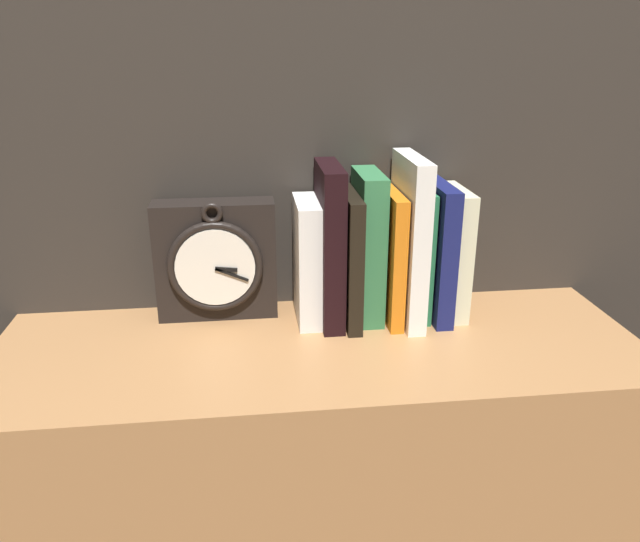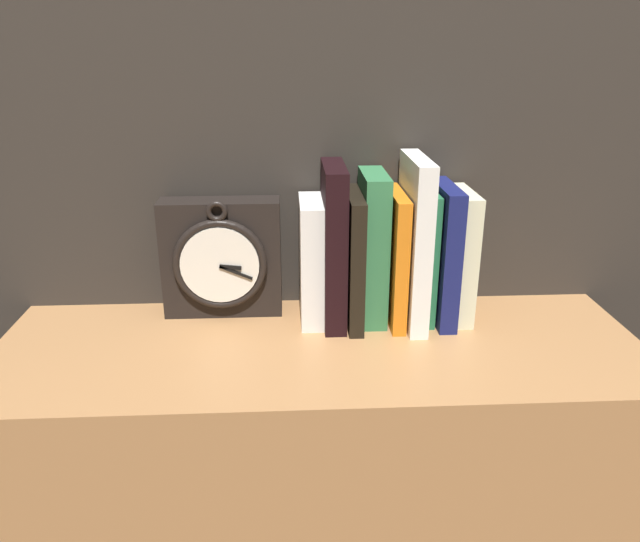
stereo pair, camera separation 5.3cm
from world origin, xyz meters
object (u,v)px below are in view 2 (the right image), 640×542
book_slot5_white (414,242)px  book_slot6_green (427,254)px  book_slot8_cream (459,255)px  book_slot1_black (334,245)px  clock (222,258)px  book_slot7_navy (443,253)px  book_slot2_black (353,259)px  book_slot3_green (372,247)px  book_slot4_orange (395,257)px  book_slot0_white (311,261)px

book_slot5_white → book_slot6_green: size_ratio=1.25×
book_slot8_cream → book_slot1_black: bearing=-177.9°
clock → book_slot7_navy: size_ratio=0.91×
book_slot1_black → book_slot7_navy: 0.17m
book_slot2_black → book_slot6_green: (0.12, 0.01, 0.00)m
book_slot1_black → book_slot2_black: 0.04m
clock → book_slot2_black: 0.21m
book_slot3_green → book_slot4_orange: book_slot3_green is taller
book_slot0_white → clock: bearing=169.8°
book_slot2_black → book_slot4_orange: 0.06m
book_slot0_white → book_slot8_cream: 0.23m
book_slot1_black → book_slot6_green: bearing=3.3°
book_slot1_black → book_slot7_navy: (0.17, -0.00, -0.02)m
book_slot1_black → book_slot3_green: (0.06, 0.01, -0.01)m
clock → book_slot8_cream: book_slot8_cream is taller
clock → book_slot1_black: size_ratio=0.79×
book_slot6_green → book_slot7_navy: 0.02m
clock → book_slot4_orange: size_ratio=0.95×
book_slot6_green → book_slot8_cream: size_ratio=1.01×
clock → book_slot5_white: bearing=-7.9°
book_slot1_black → book_slot2_black: bearing=-6.3°
book_slot7_navy → book_slot8_cream: (0.03, 0.01, -0.01)m
book_slot0_white → book_slot4_orange: book_slot4_orange is taller
book_slot3_green → book_slot7_navy: 0.11m
book_slot8_cream → book_slot4_orange: bearing=-175.1°
book_slot1_black → book_slot6_green: 0.15m
book_slot2_black → book_slot0_white: bearing=169.8°
clock → book_slot3_green: bearing=-6.1°
book_slot3_green → book_slot8_cream: book_slot3_green is taller
book_slot1_black → book_slot5_white: bearing=-3.6°
book_slot5_white → book_slot6_green: (0.02, 0.02, -0.03)m
book_slot0_white → book_slot4_orange: bearing=-4.4°
book_slot2_black → book_slot5_white: (0.09, -0.00, 0.03)m
book_slot5_white → book_slot8_cream: (0.08, 0.01, -0.03)m
book_slot3_green → book_slot5_white: (0.06, -0.02, 0.01)m
book_slot2_black → book_slot3_green: 0.04m
book_slot7_navy → book_slot2_black: bearing=-179.0°
book_slot1_black → book_slot4_orange: (0.09, -0.00, -0.02)m
clock → book_slot6_green: bearing=-4.5°
book_slot2_black → book_slot3_green: book_slot3_green is taller
book_slot5_white → book_slot1_black: bearing=176.4°
clock → book_slot8_cream: (0.37, -0.03, 0.01)m
clock → book_slot5_white: 0.30m
book_slot3_green → book_slot0_white: bearing=179.9°
clock → book_slot3_green: book_slot3_green is taller
book_slot3_green → book_slot6_green: size_ratio=1.13×
clock → book_slot0_white: bearing=-10.2°
clock → book_slot8_cream: bearing=-4.0°
book_slot2_black → book_slot5_white: bearing=-2.7°
book_slot1_black → book_slot5_white: (0.12, -0.01, 0.01)m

